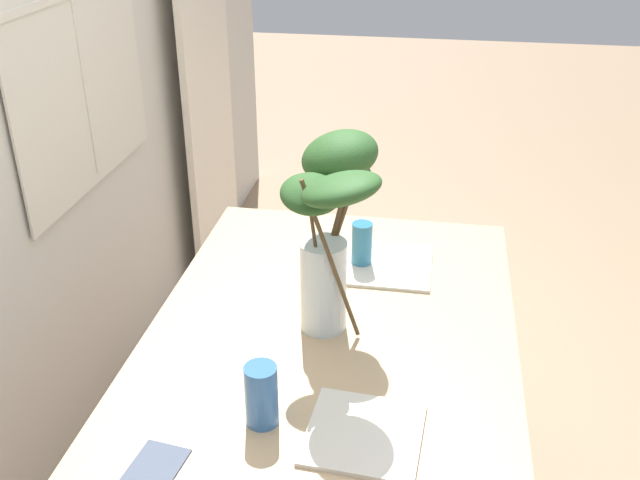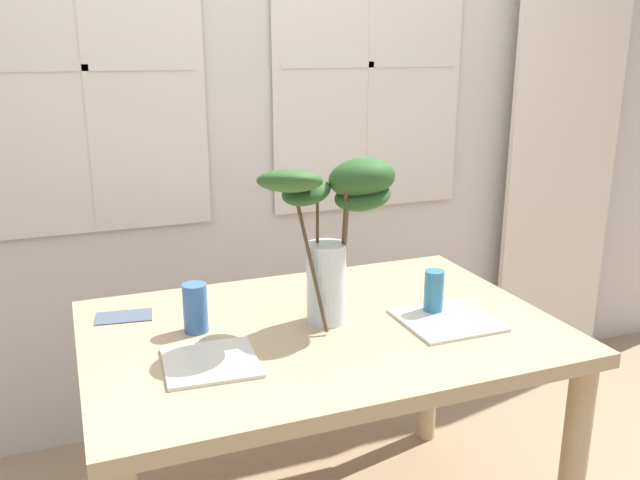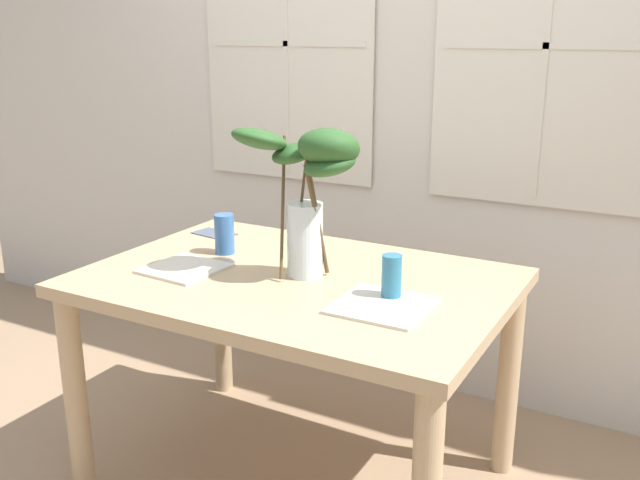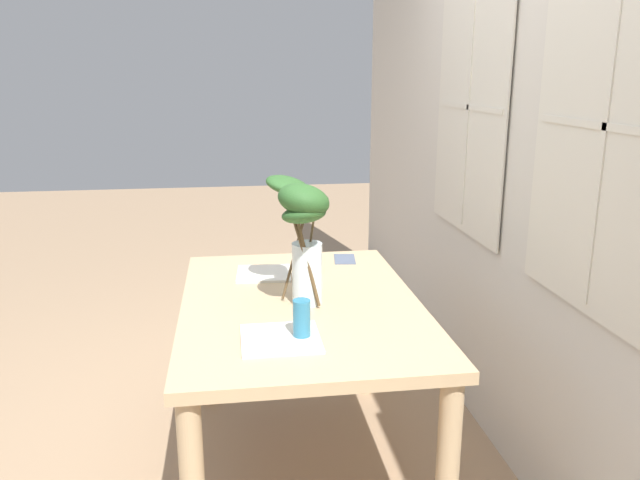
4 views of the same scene
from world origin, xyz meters
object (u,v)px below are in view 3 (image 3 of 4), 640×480
at_px(drinking_glass_blue_left, 224,234).
at_px(drinking_glass_blue_right, 392,277).
at_px(dining_table, 296,308).
at_px(plate_square_right, 382,306).
at_px(plate_square_left, 184,268).
at_px(vase_with_branches, 307,182).

height_order(drinking_glass_blue_left, drinking_glass_blue_right, drinking_glass_blue_left).
relative_size(dining_table, plate_square_right, 5.11).
distance_m(drinking_glass_blue_right, plate_square_left, 0.73).
distance_m(drinking_glass_blue_right, plate_square_right, 0.10).
height_order(vase_with_branches, drinking_glass_blue_left, vase_with_branches).
relative_size(vase_with_branches, drinking_glass_blue_left, 3.61).
xyz_separation_m(plate_square_left, plate_square_right, (0.72, 0.02, -0.00)).
bearing_deg(vase_with_branches, drinking_glass_blue_left, 167.50).
relative_size(dining_table, vase_with_branches, 2.63).
bearing_deg(dining_table, vase_with_branches, 7.54).
relative_size(drinking_glass_blue_left, plate_square_left, 0.60).
distance_m(vase_with_branches, plate_square_right, 0.46).
bearing_deg(vase_with_branches, drinking_glass_blue_right, -7.77).
xyz_separation_m(drinking_glass_blue_left, plate_square_left, (-0.01, -0.22, -0.07)).
xyz_separation_m(drinking_glass_blue_left, plate_square_right, (0.72, -0.20, -0.07)).
bearing_deg(drinking_glass_blue_left, dining_table, -14.89).
bearing_deg(plate_square_left, vase_with_branches, 18.12).
distance_m(vase_with_branches, drinking_glass_blue_right, 0.40).
distance_m(dining_table, drinking_glass_blue_left, 0.41).
bearing_deg(dining_table, drinking_glass_blue_left, 165.11).
bearing_deg(plate_square_left, drinking_glass_blue_left, 88.10).
bearing_deg(dining_table, plate_square_left, -160.66).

